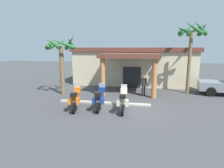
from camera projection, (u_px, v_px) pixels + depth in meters
ground_plane at (124, 108)px, 12.74m from camera, size 80.00×80.00×0.00m
motel_building at (134, 65)px, 21.77m from camera, size 13.26×10.85×4.02m
motorcycle_orange at (76, 99)px, 12.24m from camera, size 0.88×2.20×1.61m
motorcycle_blue at (100, 99)px, 12.29m from camera, size 0.72×2.21×1.61m
motorcycle_cream at (123, 101)px, 11.87m from camera, size 0.73×2.21×1.61m
pedestrian at (144, 84)px, 15.61m from camera, size 0.51×0.32×1.79m
palm_tree_roadside at (61, 51)px, 15.74m from camera, size 2.65×2.70×5.11m
palm_tree_near_portico at (191, 37)px, 15.88m from camera, size 2.60×2.64×6.25m
curb_strip at (104, 103)px, 13.66m from camera, size 6.65×0.36×0.12m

